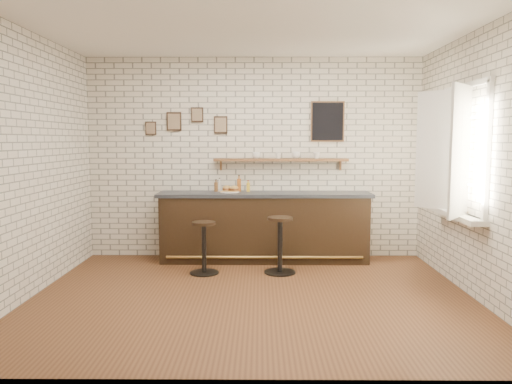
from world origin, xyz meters
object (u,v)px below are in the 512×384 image
(ciabatta_sandwich, at_px, (230,189))
(condiment_bottle_yellow, at_px, (248,187))
(bitters_bottle_white, at_px, (220,186))
(bar_stool_right, at_px, (280,243))
(sandwich_plate, at_px, (230,192))
(shelf_cup_a, at_px, (256,155))
(book_upper, at_px, (454,209))
(bitters_bottle_brown, at_px, (216,187))
(book_lower, at_px, (455,211))
(bar_stool_left, at_px, (204,246))
(bar_counter, at_px, (264,226))
(shelf_cup_b, at_px, (278,156))
(shelf_cup_c, at_px, (296,155))
(shelf_cup_d, at_px, (317,155))
(bitters_bottle_amber, at_px, (239,185))

(ciabatta_sandwich, xyz_separation_m, condiment_bottle_yellow, (0.26, 0.11, 0.02))
(bitters_bottle_white, distance_m, bar_stool_right, 1.39)
(sandwich_plate, height_order, shelf_cup_a, shelf_cup_a)
(ciabatta_sandwich, bearing_deg, shelf_cup_a, 24.57)
(book_upper, bearing_deg, bitters_bottle_brown, 148.27)
(book_lower, bearing_deg, ciabatta_sandwich, 140.39)
(shelf_cup_a, xyz_separation_m, book_lower, (2.34, -1.63, -0.61))
(sandwich_plate, relative_size, bar_stool_left, 0.40)
(ciabatta_sandwich, bearing_deg, bar_stool_right, -46.28)
(bar_counter, distance_m, book_upper, 2.67)
(shelf_cup_b, xyz_separation_m, shelf_cup_c, (0.26, 0.00, 0.01))
(bitters_bottle_white, relative_size, shelf_cup_a, 1.71)
(shelf_cup_b, height_order, book_upper, shelf_cup_b)
(bar_counter, relative_size, book_upper, 15.60)
(ciabatta_sandwich, relative_size, bitters_bottle_brown, 1.47)
(shelf_cup_b, relative_size, shelf_cup_c, 0.71)
(shelf_cup_c, height_order, book_upper, shelf_cup_c)
(shelf_cup_d, height_order, book_upper, shelf_cup_d)
(bar_counter, bearing_deg, bitters_bottle_white, 167.96)
(condiment_bottle_yellow, bearing_deg, ciabatta_sandwich, -156.06)
(bitters_bottle_white, relative_size, bar_stool_right, 0.27)
(ciabatta_sandwich, bearing_deg, book_lower, -28.22)
(bitters_bottle_brown, bearing_deg, shelf_cup_a, 5.60)
(bitters_bottle_white, bearing_deg, bitters_bottle_brown, 180.00)
(bitters_bottle_brown, bearing_deg, shelf_cup_b, 3.64)
(ciabatta_sandwich, bearing_deg, bar_counter, -3.16)
(bar_stool_right, distance_m, shelf_cup_b, 1.45)
(bitters_bottle_amber, bearing_deg, shelf_cup_c, 3.98)
(shelf_cup_a, height_order, shelf_cup_b, shelf_cup_a)
(bar_counter, xyz_separation_m, ciabatta_sandwich, (-0.50, 0.03, 0.56))
(bar_counter, height_order, shelf_cup_b, shelf_cup_b)
(bitters_bottle_white, bearing_deg, shelf_cup_b, 3.86)
(ciabatta_sandwich, xyz_separation_m, book_lower, (2.72, -1.46, -0.12))
(bitters_bottle_brown, height_order, book_lower, bitters_bottle_brown)
(bar_counter, distance_m, shelf_cup_b, 1.08)
(bitters_bottle_amber, xyz_separation_m, book_upper, (2.60, -1.54, -0.15))
(shelf_cup_a, bearing_deg, bitters_bottle_amber, -167.71)
(bitters_bottle_white, distance_m, shelf_cup_b, 0.98)
(shelf_cup_b, bearing_deg, bitters_bottle_white, 121.70)
(book_lower, bearing_deg, sandwich_plate, 140.49)
(condiment_bottle_yellow, relative_size, shelf_cup_b, 1.83)
(shelf_cup_c, bearing_deg, sandwich_plate, 86.76)
(condiment_bottle_yellow, relative_size, book_lower, 0.72)
(bar_stool_right, xyz_separation_m, shelf_cup_b, (0.00, 0.91, 1.14))
(sandwich_plate, bearing_deg, bar_stool_right, -45.82)
(shelf_cup_b, distance_m, shelf_cup_d, 0.57)
(bar_counter, bearing_deg, shelf_cup_c, 23.04)
(ciabatta_sandwich, xyz_separation_m, shelf_cup_a, (0.38, 0.17, 0.48))
(shelf_cup_b, bearing_deg, bitters_bottle_amber, 123.60)
(bar_stool_left, distance_m, shelf_cup_a, 1.65)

